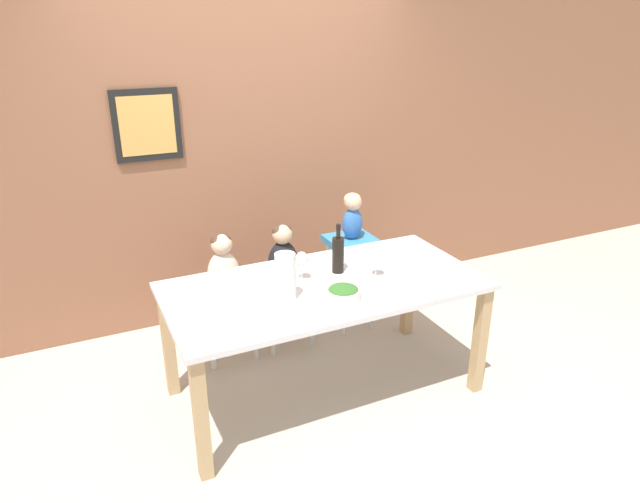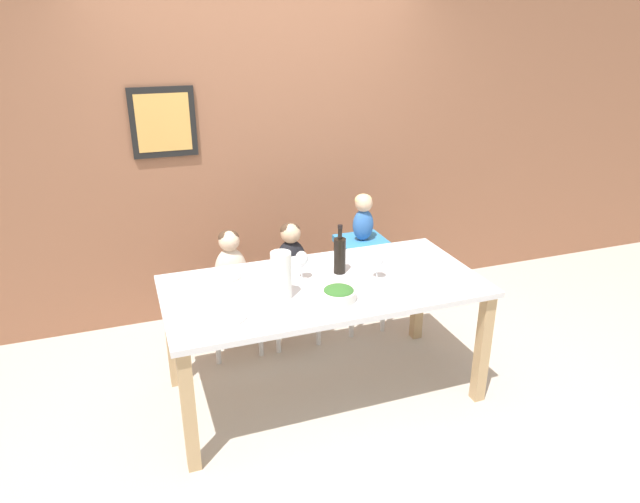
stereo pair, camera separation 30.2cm
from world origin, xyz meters
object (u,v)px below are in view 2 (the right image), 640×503
Objects in this scene: wine_glass_far at (302,259)px; dinner_plate_back_left at (225,276)px; paper_towel_roll at (281,275)px; person_baby_right at (363,215)px; wine_glass_near at (377,259)px; person_child_left at (230,262)px; chair_far_left at (233,302)px; person_child_center at (291,254)px; chair_far_center at (292,292)px; wine_bottle at (340,254)px; salad_bowl_large at (339,293)px; dinner_plate_front_left at (227,317)px; chair_right_highchair at (362,259)px.

dinner_plate_back_left is at bearing 156.93° from wine_glass_far.
paper_towel_roll is 0.48m from dinner_plate_back_left.
person_baby_right is 1.93× the size of wine_glass_near.
wine_glass_far is at bearing -60.99° from person_child_left.
person_child_center reaches higher than chair_far_left.
chair_far_center is at bearing -0.12° from person_child_left.
person_baby_right is 1.11× the size of wine_bottle.
dinner_plate_back_left is (-0.11, -0.40, 0.39)m from chair_far_left.
person_child_left is 0.70m from wine_glass_far.
chair_far_left is at bearing -179.88° from person_child_center.
wine_glass_far reaches higher than chair_far_center.
wine_bottle is 0.25m from wine_glass_far.
salad_bowl_large is 0.95× the size of dinner_plate_back_left.
chair_far_left is 0.53m from person_child_center.
wine_glass_near is 0.38m from salad_bowl_large.
salad_bowl_large is 0.63m from dinner_plate_front_left.
dinner_plate_front_left reaches higher than chair_far_center.
chair_far_center is (0.43, 0.00, 0.00)m from chair_far_left.
salad_bowl_large is 0.95× the size of dinner_plate_front_left.
person_baby_right is at bearing 54.57° from wine_bottle.
person_child_left is 0.43m from person_child_center.
salad_bowl_large is at bearing -43.57° from dinner_plate_back_left.
wine_glass_far is (0.18, 0.20, -0.01)m from paper_towel_roll.
wine_glass_near reaches higher than person_child_center.
person_child_left reaches higher than chair_right_highchair.
paper_towel_roll is at bearing -79.82° from person_child_left.
person_child_center is 0.68m from dinner_plate_back_left.
wine_bottle reaches higher than chair_far_center.
chair_far_center is 0.98× the size of person_child_center.
wine_glass_near is 0.91× the size of salad_bowl_large.
person_child_center is (0.43, 0.00, 0.30)m from chair_far_left.
wine_bottle is 0.85m from dinner_plate_front_left.
dinner_plate_back_left is (-0.43, 0.18, -0.12)m from wine_glass_far.
wine_glass_far is (-0.11, -0.58, 0.51)m from chair_far_center.
dinner_plate_back_left is at bearing -105.33° from chair_far_left.
chair_right_highchair is at bearing 42.83° from paper_towel_roll.
chair_far_center is 0.98m from paper_towel_roll.
wine_glass_near is (0.32, -0.73, 0.21)m from person_child_center.
dinner_plate_front_left is at bearing -147.64° from wine_glass_far.
wine_bottle is (0.14, -0.58, 0.51)m from chair_far_center.
salad_bowl_large reaches higher than chair_right_highchair.
dinner_plate_back_left is at bearing -159.87° from person_baby_right.
paper_towel_roll is 1.38× the size of salad_bowl_large.
salad_bowl_large reaches higher than chair_far_left.
chair_right_highchair is at bearing 37.75° from dinner_plate_front_left.
paper_towel_roll is at bearing -56.82° from dinner_plate_back_left.
salad_bowl_large is (-0.32, -0.18, -0.09)m from wine_glass_near.
chair_far_left is 0.43m from chair_far_center.
wine_glass_near is 0.86× the size of dinner_plate_back_left.
wine_glass_near is at bearing -19.11° from wine_glass_far.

